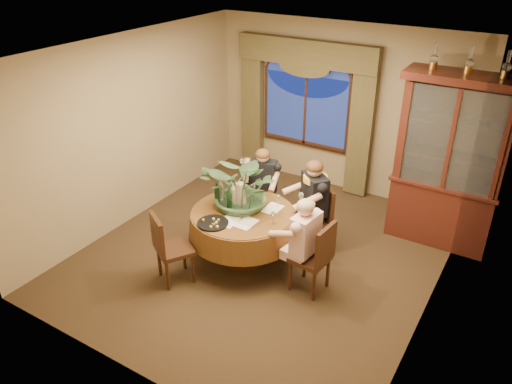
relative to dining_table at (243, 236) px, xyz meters
The scene contains 36 objects.
floor 0.48m from the dining_table, 58.43° to the left, with size 5.00×5.00×0.00m, color black.
wall_back 2.94m from the dining_table, 86.80° to the left, with size 4.50×4.50×0.00m, color #8D7651.
wall_right 2.62m from the dining_table, ahead, with size 5.00×5.00×0.00m, color #8D7651.
ceiling 2.44m from the dining_table, 58.43° to the left, with size 5.00×5.00×0.00m, color white.
window 2.87m from the dining_table, 99.46° to the left, with size 1.62×0.10×1.32m, color navy, non-canonical shape.
arched_transom 3.21m from the dining_table, 99.46° to the left, with size 1.60×0.06×0.44m, color navy, non-canonical shape.
drapery_left 3.12m from the dining_table, 119.31° to the left, with size 0.38×0.14×2.32m, color #463E21.
drapery_right 2.81m from the dining_table, 77.49° to the left, with size 0.38×0.14×2.32m, color #463E21.
swag_valance 3.25m from the dining_table, 99.74° to the left, with size 2.45×0.16×0.42m, color #463E21, non-canonical shape.
dining_table is the anchor object (origin of this frame).
china_cabinet 2.97m from the dining_table, 41.87° to the left, with size 1.50×0.59×2.43m, color #361510.
oil_lamp_left 3.38m from the dining_table, 48.26° to the left, with size 0.11×0.11×0.34m, color #A5722D, non-canonical shape.
oil_lamp_center 3.61m from the dining_table, 41.87° to the left, with size 0.11×0.11×0.34m, color #A5722D, non-canonical shape.
oil_lamp_right 3.88m from the dining_table, 36.75° to the left, with size 0.11×0.11×0.34m, color #A5722D, non-canonical shape.
chair_right 1.05m from the dining_table, ahead, with size 0.42×0.42×0.96m, color black.
chair_back_right 0.98m from the dining_table, 45.67° to the left, with size 0.42×0.42×0.96m, color black.
chair_back 1.06m from the dining_table, 112.80° to the left, with size 0.42×0.42×0.96m, color black.
chair_front_left 0.96m from the dining_table, 121.73° to the right, with size 0.42×0.42×0.96m, color black.
person_pink 1.01m from the dining_table, ahead, with size 0.45×0.41×1.26m, color beige, non-canonical shape.
person_back 1.04m from the dining_table, 105.69° to the left, with size 0.44×0.41×1.24m, color black, non-canonical shape.
person_scarf 1.05m from the dining_table, 48.82° to the left, with size 0.48×0.44×1.35m, color black, non-canonical shape.
stoneware_vase 0.57m from the dining_table, 131.41° to the left, with size 0.17×0.17×0.31m, color #9D7E62, non-canonical shape.
centerpiece_plant 1.05m from the dining_table, 115.08° to the left, with size 1.07×1.19×0.93m, color #375432.
olive_bowl 0.41m from the dining_table, 61.26° to the right, with size 0.15×0.15×0.05m, color #47512C.
cheese_platter 0.61m from the dining_table, 109.49° to the right, with size 0.40×0.40×0.02m, color black.
wine_bottle_0 0.63m from the dining_table, 145.80° to the left, with size 0.07×0.07×0.33m, color black.
wine_bottle_1 0.67m from the dining_table, behind, with size 0.07×0.07×0.33m, color black.
wine_bottle_2 0.59m from the dining_table, 156.58° to the left, with size 0.07×0.07×0.33m, color tan.
wine_bottle_3 0.68m from the dining_table, 168.55° to the left, with size 0.07×0.07×0.33m, color tan.
wine_bottle_4 0.57m from the dining_table, 168.58° to the right, with size 0.07×0.07×0.33m, color black.
tasting_paper_0 0.48m from the dining_table, 48.94° to the right, with size 0.21×0.30×0.00m, color white.
tasting_paper_1 0.55m from the dining_table, 43.09° to the left, with size 0.21×0.30×0.00m, color white.
tasting_paper_2 0.48m from the dining_table, 94.52° to the right, with size 0.21×0.30×0.00m, color white.
wine_glass_person_pink 0.67m from the dining_table, ahead, with size 0.07×0.07×0.18m, color silver, non-canonical shape.
wine_glass_person_back 0.67m from the dining_table, 105.69° to the left, with size 0.07×0.07×0.18m, color silver, non-canonical shape.
wine_glass_person_scarf 0.67m from the dining_table, 48.82° to the left, with size 0.07×0.07×0.18m, color silver, non-canonical shape.
Camera 1 is at (2.94, -4.98, 4.02)m, focal length 35.00 mm.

